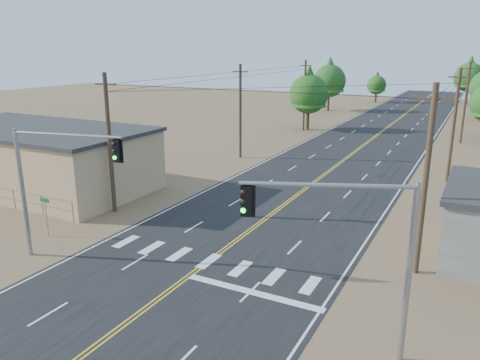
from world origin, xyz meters
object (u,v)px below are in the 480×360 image
Objects in this scene: signal_mast_left at (49,173)px; building_left at (35,158)px; street_sign at (46,211)px; signal_mast_right at (360,242)px.

building_left is at bearing 131.74° from signal_mast_left.
building_left is 16.51m from signal_mast_left.
signal_mast_left reaches higher than street_sign.
building_left is 32.23m from signal_mast_right.
signal_mast_left is at bearing -36.07° from building_left.
street_sign is at bearing 148.41° from signal_mast_right.
signal_mast_right is at bearing -15.90° from signal_mast_left.
building_left is at bearing 142.31° from street_sign.
building_left reaches higher than street_sign.
signal_mast_left is (13.19, -9.61, 2.54)m from building_left.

